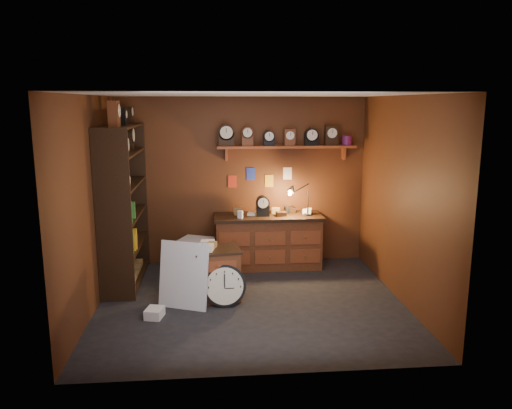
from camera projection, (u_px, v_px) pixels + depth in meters
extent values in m
plane|color=black|center=(251.00, 303.00, 6.62)|extent=(4.00, 4.00, 0.00)
cube|color=#552B14|center=(242.00, 181.00, 8.11)|extent=(4.00, 0.02, 2.70)
cube|color=#552B14|center=(266.00, 241.00, 4.59)|extent=(4.00, 0.02, 2.70)
cube|color=#552B14|center=(90.00, 206.00, 6.17)|extent=(0.02, 3.60, 2.70)
cube|color=#552B14|center=(403.00, 200.00, 6.52)|extent=(0.02, 3.60, 2.70)
cube|color=beige|center=(250.00, 95.00, 6.08)|extent=(4.00, 3.60, 0.02)
cube|color=brown|center=(286.00, 147.00, 7.91)|extent=(2.20, 0.30, 0.04)
cube|color=brown|center=(226.00, 154.00, 7.92)|extent=(0.04, 0.16, 0.20)
cube|color=brown|center=(344.00, 153.00, 8.08)|extent=(0.04, 0.16, 0.20)
cylinder|color=#B21419|center=(347.00, 140.00, 7.97)|extent=(0.16, 0.16, 0.15)
cube|color=#B42A16|center=(251.00, 181.00, 8.11)|extent=(0.14, 0.01, 0.20)
cube|color=navy|center=(269.00, 174.00, 8.11)|extent=(0.14, 0.01, 0.20)
cube|color=#C29118|center=(288.00, 181.00, 8.16)|extent=(0.14, 0.01, 0.20)
cube|color=silver|center=(306.00, 173.00, 8.16)|extent=(0.14, 0.01, 0.20)
cube|color=black|center=(108.00, 206.00, 7.17)|extent=(0.03, 1.60, 2.30)
cube|color=black|center=(114.00, 218.00, 6.43)|extent=(0.45, 0.03, 2.30)
cube|color=black|center=(132.00, 196.00, 7.95)|extent=(0.45, 0.03, 2.30)
cube|color=black|center=(128.00, 278.00, 7.41)|extent=(0.43, 1.54, 0.03)
cube|color=black|center=(126.00, 245.00, 7.31)|extent=(0.43, 1.54, 0.03)
cube|color=black|center=(125.00, 216.00, 7.22)|extent=(0.43, 1.54, 0.03)
cube|color=black|center=(123.00, 185.00, 7.13)|extent=(0.43, 1.54, 0.03)
cube|color=black|center=(121.00, 153.00, 7.04)|extent=(0.43, 1.54, 0.03)
cube|color=black|center=(120.00, 126.00, 6.97)|extent=(0.43, 1.54, 0.03)
cube|color=brown|center=(268.00, 242.00, 8.02)|extent=(1.66, 0.60, 0.80)
cube|color=black|center=(268.00, 217.00, 7.93)|extent=(1.72, 0.66, 0.05)
cube|color=brown|center=(270.00, 248.00, 7.72)|extent=(1.58, 0.02, 0.52)
cylinder|color=black|center=(308.00, 214.00, 7.93)|extent=(0.12, 0.12, 0.02)
cylinder|color=black|center=(308.00, 203.00, 7.89)|extent=(0.02, 0.02, 0.38)
cylinder|color=black|center=(301.00, 188.00, 7.81)|extent=(0.27, 0.09, 0.14)
cone|color=black|center=(292.00, 191.00, 7.77)|extent=(0.18, 0.14, 0.18)
cube|color=brown|center=(217.00, 274.00, 6.71)|extent=(0.63, 0.55, 0.67)
cube|color=black|center=(216.00, 250.00, 6.64)|extent=(0.68, 0.60, 0.03)
cube|color=brown|center=(217.00, 281.00, 6.48)|extent=(0.51, 0.09, 0.57)
cylinder|color=black|center=(225.00, 286.00, 6.47)|extent=(0.55, 0.17, 0.55)
cylinder|color=beige|center=(225.00, 286.00, 6.44)|extent=(0.49, 0.11, 0.48)
cube|color=black|center=(225.00, 281.00, 6.41)|extent=(0.01, 0.04, 0.18)
cube|color=black|center=(229.00, 288.00, 6.44)|extent=(0.12, 0.01, 0.01)
cube|color=silver|center=(184.00, 307.00, 6.49)|extent=(0.68, 0.42, 0.87)
cube|color=silver|center=(195.00, 255.00, 7.87)|extent=(0.63, 0.63, 0.50)
cube|color=black|center=(195.00, 260.00, 7.62)|extent=(0.38, 0.18, 0.40)
cube|color=#9B7844|center=(182.00, 280.00, 7.23)|extent=(0.28, 0.25, 0.15)
cube|color=white|center=(155.00, 313.00, 6.15)|extent=(0.25, 0.28, 0.12)
cube|color=#9B7844|center=(184.00, 272.00, 7.53)|extent=(0.30, 0.28, 0.18)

